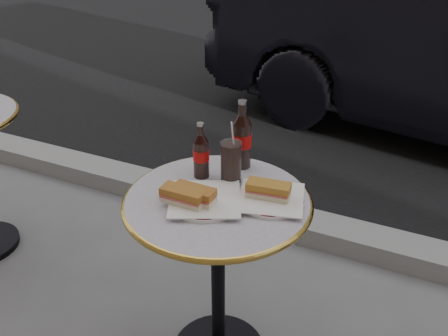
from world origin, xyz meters
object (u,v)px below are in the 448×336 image
at_px(bistro_table, 218,284).
at_px(plate_right, 271,200).
at_px(cola_bottle_left, 201,150).
at_px(cola_glass, 231,162).
at_px(plate_left, 205,201).
at_px(cola_bottle_right, 242,134).

height_order(bistro_table, plate_right, plate_right).
height_order(cola_bottle_left, cola_glass, cola_bottle_left).
bearing_deg(plate_right, plate_left, -152.54).
xyz_separation_m(plate_left, plate_right, (0.19, 0.10, -0.00)).
bearing_deg(plate_right, cola_glass, 159.78).
relative_size(cola_bottle_left, cola_bottle_right, 0.80).
distance_m(cola_bottle_left, cola_bottle_right, 0.16).
xyz_separation_m(bistro_table, plate_right, (0.16, 0.06, 0.37)).
bearing_deg(cola_glass, plate_left, -96.38).
bearing_deg(cola_glass, bistro_table, -86.70).
xyz_separation_m(cola_bottle_left, cola_bottle_right, (0.10, 0.13, 0.03)).
relative_size(plate_left, plate_right, 1.09).
bearing_deg(plate_left, cola_bottle_right, 88.39).
xyz_separation_m(bistro_table, plate_left, (-0.02, -0.04, 0.37)).
bearing_deg(plate_left, bistro_table, 58.33).
bearing_deg(bistro_table, plate_left, -121.67).
xyz_separation_m(cola_bottle_right, cola_glass, (0.01, -0.11, -0.05)).
height_order(plate_right, cola_glass, cola_glass).
height_order(plate_left, cola_bottle_right, cola_bottle_right).
height_order(bistro_table, cola_bottle_right, cola_bottle_right).
distance_m(bistro_table, plate_left, 0.38).
height_order(bistro_table, cola_bottle_left, cola_bottle_left).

